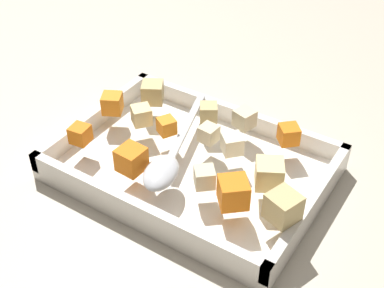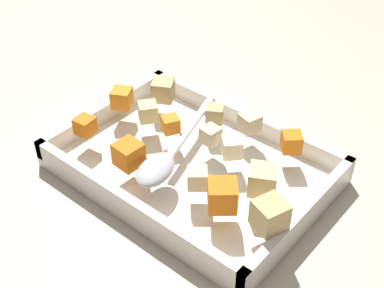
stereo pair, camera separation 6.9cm
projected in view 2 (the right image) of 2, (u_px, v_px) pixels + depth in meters
ground_plane at (192, 165)px, 0.74m from camera, size 4.00×4.00×0.00m
baking_dish at (192, 167)px, 0.72m from camera, size 0.35×0.25×0.04m
carrot_chunk_heap_top at (170, 124)px, 0.72m from camera, size 0.03×0.03×0.02m
carrot_chunk_corner_se at (85, 126)px, 0.72m from camera, size 0.03×0.03×0.02m
carrot_chunk_near_left at (222, 195)px, 0.61m from camera, size 0.05×0.05×0.03m
carrot_chunk_rim_edge at (291, 142)px, 0.69m from camera, size 0.04×0.04×0.02m
carrot_chunk_far_left at (121, 98)px, 0.77m from camera, size 0.04×0.04×0.03m
carrot_chunk_corner_nw at (129, 154)px, 0.67m from camera, size 0.03×0.03×0.03m
potato_chunk_heap_side at (210, 135)px, 0.71m from camera, size 0.02×0.02×0.02m
potato_chunk_near_spoon at (146, 113)px, 0.74m from camera, size 0.04×0.04×0.03m
potato_chunk_corner_ne at (232, 147)px, 0.68m from camera, size 0.04×0.04×0.03m
potato_chunk_far_right at (270, 215)px, 0.58m from camera, size 0.04×0.04×0.03m
potato_chunk_mid_right at (215, 114)px, 0.74m from camera, size 0.03×0.03×0.02m
potato_chunk_front_center at (263, 180)px, 0.63m from camera, size 0.04×0.04×0.03m
potato_chunk_near_right at (163, 90)px, 0.78m from camera, size 0.04×0.04×0.03m
potato_chunk_back_center at (250, 123)px, 0.73m from camera, size 0.03×0.03×0.03m
potato_chunk_corner_sw at (197, 178)px, 0.64m from camera, size 0.03×0.03×0.02m
serving_spoon at (161, 164)px, 0.66m from camera, size 0.09×0.22×0.02m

